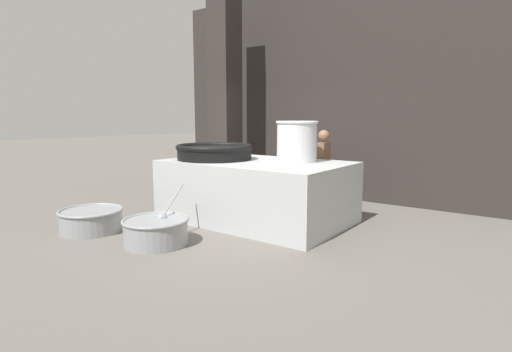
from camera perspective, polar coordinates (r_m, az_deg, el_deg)
name	(u,v)px	position (r m, az deg, el deg)	size (l,w,h in m)	color
ground_plane	(256,220)	(6.76, 0.00, -6.27)	(60.00, 60.00, 0.00)	#666059
back_wall	(329,93)	(8.83, 10.45, 11.62)	(7.83, 0.24, 4.47)	#2D2826
support_pillar	(225,93)	(8.89, -4.47, 11.71)	(0.54, 0.54, 4.47)	#2D2826
hearth_platform	(256,191)	(6.65, 0.00, -2.12)	(2.96, 1.86, 0.99)	#B2B7B7
giant_wok_near	(215,151)	(6.88, -5.94, 3.55)	(1.31, 1.31, 0.26)	black
stock_pot	(297,141)	(6.49, 5.86, 5.04)	(0.69, 0.69, 0.66)	silver
cook	(323,168)	(7.28, 9.50, 1.13)	(0.39, 0.58, 1.49)	brown
prep_bowl_vegetables	(156,230)	(5.60, -14.10, -7.49)	(0.89, 1.14, 0.72)	gray
prep_bowl_meat	(91,219)	(6.54, -22.47, -5.70)	(0.94, 0.94, 0.34)	gray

